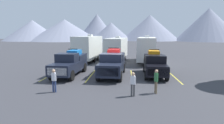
# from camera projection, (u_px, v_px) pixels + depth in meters

# --- Properties ---
(ground_plane) EXTENTS (240.00, 240.00, 0.00)m
(ground_plane) POSITION_uv_depth(u_px,v_px,m) (111.00, 77.00, 17.18)
(ground_plane) COLOR #38383D
(pickup_truck_a) EXTENTS (2.40, 5.91, 2.54)m
(pickup_truck_a) POSITION_uv_depth(u_px,v_px,m) (70.00, 63.00, 17.91)
(pickup_truck_a) COLOR black
(pickup_truck_a) RESTS_ON ground
(pickup_truck_b) EXTENTS (2.50, 5.78, 2.68)m
(pickup_truck_b) POSITION_uv_depth(u_px,v_px,m) (112.00, 63.00, 17.63)
(pickup_truck_b) COLOR black
(pickup_truck_b) RESTS_ON ground
(pickup_truck_c) EXTENTS (2.35, 5.42, 2.51)m
(pickup_truck_c) POSITION_uv_depth(u_px,v_px,m) (155.00, 64.00, 17.84)
(pickup_truck_c) COLOR black
(pickup_truck_c) RESTS_ON ground
(lot_stripe_a) EXTENTS (0.12, 5.50, 0.01)m
(lot_stripe_a) POSITION_uv_depth(u_px,v_px,m) (51.00, 75.00, 18.18)
(lot_stripe_a) COLOR gold
(lot_stripe_a) RESTS_ON ground
(lot_stripe_b) EXTENTS (0.12, 5.50, 0.01)m
(lot_stripe_b) POSITION_uv_depth(u_px,v_px,m) (91.00, 75.00, 17.91)
(lot_stripe_b) COLOR gold
(lot_stripe_b) RESTS_ON ground
(lot_stripe_c) EXTENTS (0.12, 5.50, 0.01)m
(lot_stripe_c) POSITION_uv_depth(u_px,v_px,m) (132.00, 76.00, 17.64)
(lot_stripe_c) COLOR gold
(lot_stripe_c) RESTS_ON ground
(lot_stripe_d) EXTENTS (0.12, 5.50, 0.01)m
(lot_stripe_d) POSITION_uv_depth(u_px,v_px,m) (174.00, 77.00, 17.37)
(lot_stripe_d) COLOR gold
(lot_stripe_d) RESTS_ON ground
(camper_trailer_a) EXTENTS (3.39, 8.25, 3.97)m
(camper_trailer_a) POSITION_uv_depth(u_px,v_px,m) (88.00, 47.00, 26.70)
(camper_trailer_a) COLOR silver
(camper_trailer_a) RESTS_ON ground
(camper_trailer_b) EXTENTS (3.27, 8.57, 3.70)m
(camper_trailer_b) POSITION_uv_depth(u_px,v_px,m) (117.00, 48.00, 26.88)
(camper_trailer_b) COLOR silver
(camper_trailer_b) RESTS_ON ground
(camper_trailer_c) EXTENTS (3.30, 9.11, 3.83)m
(camper_trailer_c) POSITION_uv_depth(u_px,v_px,m) (147.00, 48.00, 25.67)
(camper_trailer_c) COLOR white
(camper_trailer_c) RESTS_ON ground
(person_a) EXTENTS (0.24, 0.36, 1.67)m
(person_a) POSITION_uv_depth(u_px,v_px,m) (156.00, 80.00, 12.39)
(person_a) COLOR #726047
(person_a) RESTS_ON ground
(person_b) EXTENTS (0.34, 0.24, 1.60)m
(person_b) POSITION_uv_depth(u_px,v_px,m) (133.00, 83.00, 11.83)
(person_b) COLOR #3F3F42
(person_b) RESTS_ON ground
(person_c) EXTENTS (0.36, 0.22, 1.63)m
(person_c) POSITION_uv_depth(u_px,v_px,m) (54.00, 79.00, 12.65)
(person_c) COLOR navy
(person_c) RESTS_ON ground
(mountain_ridge) EXTENTS (145.76, 46.06, 17.62)m
(mountain_ridge) POSITION_uv_depth(u_px,v_px,m) (130.00, 29.00, 105.82)
(mountain_ridge) COLOR gray
(mountain_ridge) RESTS_ON ground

